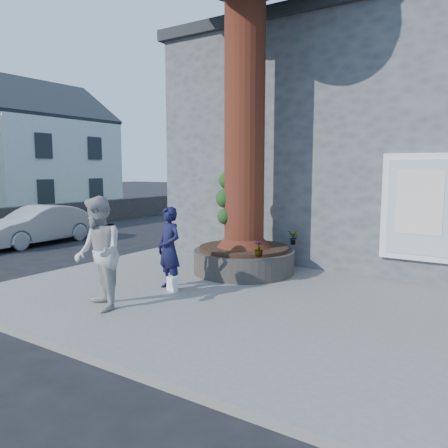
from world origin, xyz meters
The scene contains 14 objects.
ground centered at (0.00, 0.00, 0.00)m, with size 120.00×120.00×0.00m, color black.
pavement centered at (1.50, 1.00, 0.06)m, with size 9.00×8.00×0.12m, color slate.
yellow_line centered at (-3.05, 1.00, 0.00)m, with size 0.10×30.00×0.01m, color yellow.
stone_shop centered at (2.50, 7.20, 3.16)m, with size 10.30×8.30×6.30m.
planter centered at (0.80, 2.00, 0.41)m, with size 2.30×2.30×0.60m.
cottage_far centered at (-16.50, 8.00, 3.79)m, with size 7.30×7.40×8.75m.
man centered at (0.28, -0.01, 0.93)m, with size 0.59×0.39×1.63m, color black.
woman centered at (0.14, -1.65, 1.08)m, with size 0.93×0.73×1.92m, color #B6B1AE.
shopping_bag centered at (0.44, -0.13, 0.26)m, with size 0.20×0.12×0.28m, color white.
car_silver centered at (-7.24, 2.17, 0.63)m, with size 1.34×3.84×1.27m, color #A5A6AC.
plant_a centered at (-0.05, 2.85, 0.92)m, with size 0.21×0.14×0.39m, color gray.
plant_b centered at (1.65, 2.85, 0.89)m, with size 0.19×0.18×0.34m, color gray.
plant_c centered at (1.65, 1.15, 0.88)m, with size 0.18×0.18×0.33m, color gray.
plant_d centered at (1.65, 2.85, 0.88)m, with size 0.29×0.25×0.32m, color gray.
Camera 1 is at (5.82, -6.50, 2.47)m, focal length 35.00 mm.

